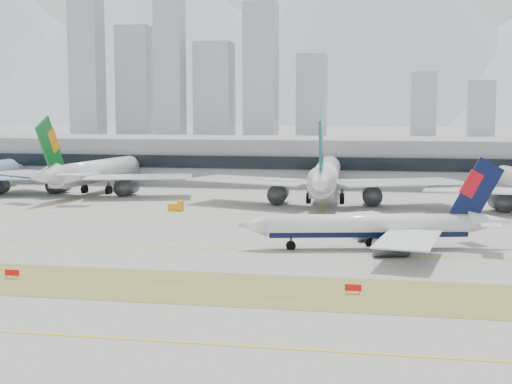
% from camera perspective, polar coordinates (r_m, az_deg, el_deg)
% --- Properties ---
extents(ground, '(3000.00, 3000.00, 0.00)m').
position_cam_1_polar(ground, '(131.78, -5.67, -4.03)').
color(ground, gray).
rests_on(ground, ground).
extents(apron_markings, '(360.00, 122.22, 0.06)m').
position_cam_1_polar(apron_markings, '(82.73, -16.20, -10.64)').
color(apron_markings, olive).
rests_on(apron_markings, ground).
extents(taxiing_airliner, '(48.11, 41.23, 16.31)m').
position_cam_1_polar(taxiing_airliner, '(126.14, 9.70, -2.75)').
color(taxiing_airliner, white).
rests_on(taxiing_airliner, ground).
extents(widebody_eva, '(64.41, 63.35, 23.08)m').
position_cam_1_polar(widebody_eva, '(211.97, -12.81, 1.51)').
color(widebody_eva, white).
rests_on(widebody_eva, ground).
extents(widebody_cathay, '(71.41, 69.82, 25.47)m').
position_cam_1_polar(widebody_cathay, '(185.22, 5.56, 1.14)').
color(widebody_cathay, white).
rests_on(widebody_cathay, ground).
extents(terminal, '(280.00, 43.10, 15.00)m').
position_cam_1_polar(terminal, '(242.57, 1.81, 2.61)').
color(terminal, gray).
rests_on(terminal, ground).
extents(hold_sign_left, '(2.20, 0.15, 1.35)m').
position_cam_1_polar(hold_sign_left, '(108.90, -18.94, -6.13)').
color(hold_sign_left, red).
rests_on(hold_sign_left, ground).
extents(hold_sign_right, '(2.20, 0.15, 1.35)m').
position_cam_1_polar(hold_sign_right, '(95.42, 7.78, -7.60)').
color(hold_sign_right, red).
rests_on(hold_sign_right, ground).
extents(gse_b, '(3.55, 2.00, 2.60)m').
position_cam_1_polar(gse_b, '(172.93, -6.38, -1.16)').
color(gse_b, '#FF990D').
rests_on(gse_b, ground).
extents(city_skyline, '(342.00, 49.80, 140.00)m').
position_cam_1_polar(city_skyline, '(595.81, -3.56, 8.99)').
color(city_skyline, '#A2A9B8').
rests_on(city_skyline, ground).
extents(mountain_ridge, '(2830.00, 1120.00, 470.00)m').
position_cam_1_polar(mountain_ridge, '(1536.74, 10.43, 12.32)').
color(mountain_ridge, '#9EA8B7').
rests_on(mountain_ridge, ground).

